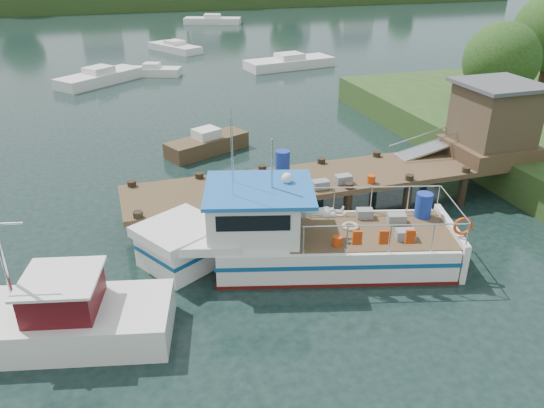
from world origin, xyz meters
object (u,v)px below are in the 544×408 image
object	(u,v)px
moored_far	(213,20)
moored_a	(100,77)
moored_d	(175,47)
dock	(439,142)
moored_rowboat	(207,144)
moored_c	(289,62)
work_boat	(35,320)
moored_b	(152,71)
lobster_boat	(294,238)

from	to	relation	value
moored_far	moored_a	distance (m)	34.13
moored_far	moored_d	size ratio (longest dim) A/B	1.22
dock	moored_far	xyz separation A→B (m)	(2.46, 55.36, -1.78)
moored_rowboat	moored_c	xyz separation A→B (m)	(10.78, 18.14, -0.01)
work_boat	moored_a	size ratio (longest dim) A/B	1.14
dock	moored_b	xyz separation A→B (m)	(-8.63, 26.27, -1.88)
lobster_boat	moored_c	size ratio (longest dim) A/B	1.33
moored_far	moored_c	size ratio (longest dim) A/B	0.98
work_boat	moored_c	size ratio (longest dim) A/B	0.97
dock	moored_c	distance (m)	26.02
work_boat	moored_rowboat	size ratio (longest dim) A/B	1.71
moored_rowboat	dock	bearing A→B (deg)	-37.92
moored_far	moored_b	world-z (taller)	moored_far
dock	moored_d	xyz separation A→B (m)	(-5.31, 36.54, -1.86)
work_boat	lobster_boat	bearing A→B (deg)	24.61
moored_a	moored_d	xyz separation A→B (m)	(7.37, 11.76, -0.07)
moored_b	moored_d	xyz separation A→B (m)	(3.32, 10.27, 0.02)
work_boat	moored_a	world-z (taller)	work_boat
work_boat	moored_d	size ratio (longest dim) A/B	1.19
dock	moored_b	distance (m)	27.71
lobster_boat	work_boat	bearing A→B (deg)	-153.30
work_boat	moored_rowboat	distance (m)	14.35
dock	moored_c	bearing A→B (deg)	83.79
dock	moored_a	size ratio (longest dim) A/B	2.50
moored_a	moored_c	bearing A→B (deg)	-14.90
moored_rowboat	moored_b	size ratio (longest dim) A/B	0.94
moored_a	moored_b	distance (m)	4.32
lobster_boat	moored_a	world-z (taller)	lobster_boat
moored_rowboat	moored_far	distance (m)	48.83
moored_b	moored_c	size ratio (longest dim) A/B	0.60
dock	lobster_boat	bearing A→B (deg)	-155.61
lobster_boat	moored_d	xyz separation A→B (m)	(2.05, 39.87, -0.53)
moored_b	moored_c	xyz separation A→B (m)	(11.44, -0.46, 0.08)
lobster_boat	moored_c	world-z (taller)	lobster_boat
lobster_boat	moored_rowboat	world-z (taller)	lobster_boat
moored_b	dock	bearing A→B (deg)	-84.96
moored_far	moored_a	world-z (taller)	moored_far
dock	moored_d	size ratio (longest dim) A/B	2.61
moored_far	dock	bearing A→B (deg)	-86.62
moored_c	moored_d	size ratio (longest dim) A/B	1.24
moored_rowboat	moored_d	bearing A→B (deg)	90.67
moored_far	lobster_boat	bearing A→B (deg)	-93.57
moored_b	moored_d	size ratio (longest dim) A/B	0.74
work_boat	moored_far	world-z (taller)	work_boat
moored_rowboat	moored_b	distance (m)	18.61
moored_far	moored_b	size ratio (longest dim) A/B	1.64
work_boat	moored_d	xyz separation A→B (m)	(9.72, 41.37, -0.25)
moored_d	moored_far	bearing A→B (deg)	69.15
lobster_boat	moored_b	xyz separation A→B (m)	(-1.27, 29.60, -0.55)
lobster_boat	moored_rowboat	xyz separation A→B (m)	(-0.62, 11.00, -0.46)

